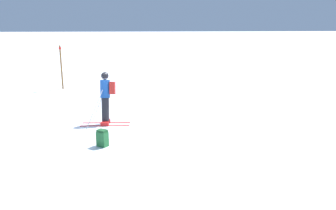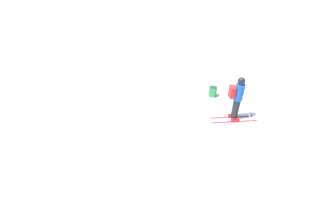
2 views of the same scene
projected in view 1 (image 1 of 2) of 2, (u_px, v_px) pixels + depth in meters
The scene contains 4 objects.
ground_plane at pixel (104, 130), 11.00m from camera, with size 300.00×300.00×0.00m, color white.
skier at pixel (106, 95), 11.51m from camera, with size 1.29×1.75×1.85m.
spare_backpack at pixel (102, 138), 9.45m from camera, with size 0.35×0.37×0.50m.
trail_marker at pixel (61, 66), 17.58m from camera, with size 0.13×0.13×2.36m.
Camera 1 is at (10.64, 1.05, 3.45)m, focal length 35.00 mm.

